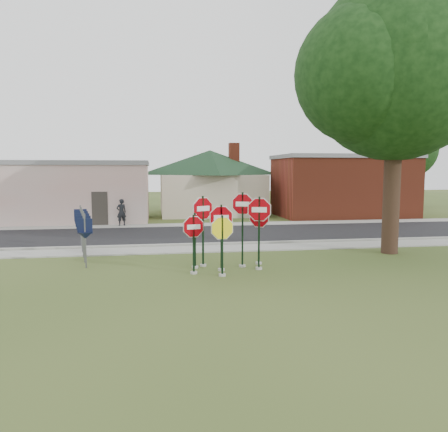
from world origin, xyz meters
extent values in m
plane|color=#36491B|center=(0.00, 0.00, 0.00)|extent=(120.00, 120.00, 0.00)
cube|color=gray|center=(0.00, 5.50, 0.03)|extent=(60.00, 1.60, 0.06)
cube|color=black|center=(0.00, 10.00, 0.02)|extent=(60.00, 7.00, 0.04)
cube|color=gray|center=(0.00, 14.30, 0.03)|extent=(60.00, 1.60, 0.06)
cube|color=gray|center=(0.00, 6.50, 0.07)|extent=(60.00, 0.20, 0.14)
cylinder|color=#A09E95|center=(-0.18, 1.31, 0.04)|extent=(0.24, 0.24, 0.08)
cube|color=black|center=(-0.18, 1.31, 1.18)|extent=(0.07, 0.06, 2.36)
cylinder|color=white|center=(-0.18, 1.31, 1.90)|extent=(1.14, 0.14, 1.14)
cylinder|color=#90010A|center=(-0.18, 1.31, 1.90)|extent=(1.05, 0.14, 1.06)
cube|color=white|center=(-0.18, 1.31, 1.90)|extent=(0.52, 0.07, 0.18)
cylinder|color=#A09E95|center=(-0.27, 0.51, 0.04)|extent=(0.24, 0.24, 0.08)
cube|color=black|center=(-0.27, 0.51, 1.03)|extent=(0.07, 0.06, 2.06)
cylinder|color=white|center=(-0.27, 0.51, 1.63)|extent=(1.07, 0.16, 1.08)
cylinder|color=yellow|center=(-0.27, 0.51, 1.63)|extent=(0.99, 0.15, 1.00)
cylinder|color=#A09E95|center=(-1.19, 0.99, 0.04)|extent=(0.24, 0.24, 0.08)
cube|color=black|center=(-1.19, 0.99, 1.03)|extent=(0.07, 0.06, 2.05)
cylinder|color=white|center=(-1.19, 0.99, 1.64)|extent=(1.00, 0.27, 1.03)
cylinder|color=#90010A|center=(-1.19, 0.99, 1.64)|extent=(0.93, 0.25, 0.95)
cube|color=white|center=(-1.19, 0.99, 1.64)|extent=(0.46, 0.13, 0.16)
cylinder|color=#A09E95|center=(1.19, 1.30, 0.04)|extent=(0.24, 0.24, 0.08)
cube|color=black|center=(1.19, 1.30, 1.31)|extent=(0.07, 0.07, 2.63)
cylinder|color=white|center=(1.19, 1.30, 2.16)|extent=(1.12, 0.37, 1.17)
cylinder|color=#90010A|center=(1.19, 1.30, 2.16)|extent=(1.04, 0.34, 1.08)
cube|color=white|center=(1.19, 1.30, 2.16)|extent=(0.52, 0.17, 0.19)
cylinder|color=#A09E95|center=(0.68, 1.80, 0.04)|extent=(0.24, 0.24, 0.08)
cube|color=black|center=(0.68, 1.80, 1.38)|extent=(0.07, 0.07, 2.77)
cylinder|color=white|center=(0.68, 1.80, 2.33)|extent=(1.02, 0.40, 1.08)
cylinder|color=#90010A|center=(0.68, 1.80, 2.33)|extent=(0.94, 0.37, 1.00)
cube|color=white|center=(0.68, 1.80, 2.33)|extent=(0.47, 0.18, 0.17)
cylinder|color=#A09E95|center=(-0.74, 2.12, 0.04)|extent=(0.24, 0.24, 0.08)
cube|color=black|center=(-0.74, 2.12, 1.31)|extent=(0.08, 0.07, 2.62)
cylinder|color=white|center=(-0.74, 2.12, 2.16)|extent=(1.05, 0.51, 1.16)
cylinder|color=#90010A|center=(-0.74, 2.12, 2.16)|extent=(0.98, 0.48, 1.07)
cube|color=white|center=(-0.74, 2.12, 2.16)|extent=(0.49, 0.24, 0.18)
cylinder|color=#A09E95|center=(1.40, 2.19, 0.04)|extent=(0.24, 0.24, 0.08)
cube|color=black|center=(1.40, 2.19, 1.13)|extent=(0.08, 0.08, 2.26)
cylinder|color=white|center=(1.40, 2.19, 1.81)|extent=(0.89, 0.71, 1.13)
cylinder|color=#90010A|center=(1.40, 2.19, 1.81)|extent=(0.83, 0.67, 1.04)
cube|color=white|center=(1.40, 2.19, 1.81)|extent=(0.41, 0.33, 0.18)
cylinder|color=#A09E95|center=(-1.06, 1.86, 0.04)|extent=(0.24, 0.24, 0.08)
cube|color=black|center=(-1.06, 1.86, 1.01)|extent=(0.08, 0.08, 2.03)
cylinder|color=white|center=(-1.06, 1.86, 1.63)|extent=(0.61, 0.78, 0.98)
cylinder|color=#90010A|center=(-1.06, 1.86, 1.63)|extent=(0.57, 0.73, 0.90)
cube|color=white|center=(-1.06, 1.86, 1.63)|extent=(0.28, 0.36, 0.16)
cube|color=#59595E|center=(-5.00, 2.50, 1.00)|extent=(0.05, 0.05, 2.00)
cube|color=black|center=(-5.00, 2.50, 1.55)|extent=(0.55, 0.13, 0.55)
cone|color=black|center=(-5.00, 2.50, 1.20)|extent=(0.65, 0.65, 0.25)
cube|color=#59595E|center=(-5.20, 3.50, 1.00)|extent=(0.05, 0.05, 2.00)
cube|color=black|center=(-5.20, 3.50, 1.55)|extent=(0.55, 0.09, 0.55)
cone|color=black|center=(-5.20, 3.50, 1.20)|extent=(0.62, 0.62, 0.25)
cube|color=#59595E|center=(-5.40, 4.50, 1.00)|extent=(0.05, 0.05, 2.00)
cube|color=black|center=(-5.40, 4.50, 1.55)|extent=(0.55, 0.05, 0.55)
cone|color=black|center=(-5.40, 4.50, 1.20)|extent=(0.58, 0.58, 0.25)
cube|color=#59595E|center=(-5.60, 5.50, 1.00)|extent=(0.05, 0.05, 2.00)
cube|color=black|center=(-5.60, 5.50, 1.55)|extent=(0.55, 0.05, 0.55)
cone|color=black|center=(-5.60, 5.50, 1.20)|extent=(0.58, 0.58, 0.25)
cube|color=#59595E|center=(-5.80, 6.50, 1.00)|extent=(0.05, 0.05, 2.00)
cube|color=black|center=(-5.80, 6.50, 1.55)|extent=(0.55, 0.09, 0.55)
cone|color=black|center=(-5.80, 6.50, 1.20)|extent=(0.62, 0.62, 0.25)
cube|color=beige|center=(-9.00, 18.00, 2.00)|extent=(12.00, 6.00, 4.00)
cube|color=gray|center=(-9.00, 18.00, 4.05)|extent=(12.20, 6.20, 0.30)
cube|color=#332D28|center=(-6.00, 15.02, 1.10)|extent=(1.00, 0.10, 2.20)
cube|color=#B6A991|center=(2.00, 22.00, 1.60)|extent=(8.00, 8.00, 3.20)
pyramid|color=#15301E|center=(2.00, 22.00, 5.20)|extent=(11.60, 11.60, 2.00)
cube|color=maroon|center=(4.00, 22.00, 5.00)|extent=(0.80, 0.80, 1.60)
cube|color=maroon|center=(12.00, 18.50, 2.25)|extent=(10.00, 6.00, 4.50)
cube|color=gray|center=(12.00, 18.50, 4.60)|extent=(10.20, 6.20, 0.30)
cube|color=white|center=(10.00, 15.55, 2.60)|extent=(2.00, 0.08, 0.90)
cylinder|color=black|center=(7.50, 3.50, 2.99)|extent=(0.70, 0.70, 5.98)
sphere|color=black|center=(7.50, 3.50, 7.69)|extent=(7.47, 7.47, 7.47)
cylinder|color=black|center=(22.00, 26.00, 2.00)|extent=(0.50, 0.50, 4.00)
sphere|color=black|center=(22.00, 26.00, 5.60)|extent=(5.60, 5.60, 5.60)
imported|color=black|center=(-4.61, 14.49, 0.91)|extent=(0.72, 0.59, 1.70)
camera|label=1|loc=(-2.45, -13.76, 3.55)|focal=35.00mm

